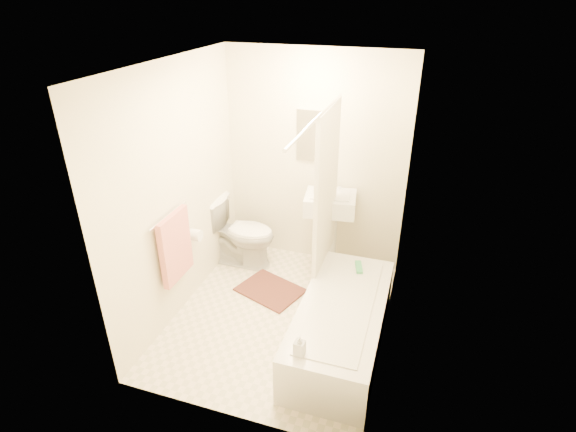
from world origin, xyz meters
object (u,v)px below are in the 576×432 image
(toilet, at_px, (241,233))
(bathtub, at_px, (341,325))
(sink, at_px, (329,230))
(bath_mat, at_px, (270,290))
(soap_bottle, at_px, (300,345))

(toilet, distance_m, bathtub, 1.72)
(sink, xyz_separation_m, bathtub, (0.39, -1.15, -0.29))
(bath_mat, bearing_deg, bathtub, -32.58)
(toilet, distance_m, soap_bottle, 2.07)
(sink, bearing_deg, toilet, -179.61)
(toilet, bearing_deg, sink, -81.10)
(sink, height_order, bath_mat, sink)
(bath_mat, relative_size, soap_bottle, 3.78)
(toilet, xyz_separation_m, sink, (1.00, 0.15, 0.13))
(sink, distance_m, bathtub, 1.25)
(bathtub, bearing_deg, bath_mat, 147.42)
(bath_mat, height_order, soap_bottle, soap_bottle)
(toilet, relative_size, bath_mat, 1.25)
(toilet, xyz_separation_m, soap_bottle, (1.21, -1.68, 0.15))
(toilet, xyz_separation_m, bath_mat, (0.51, -0.44, -0.38))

